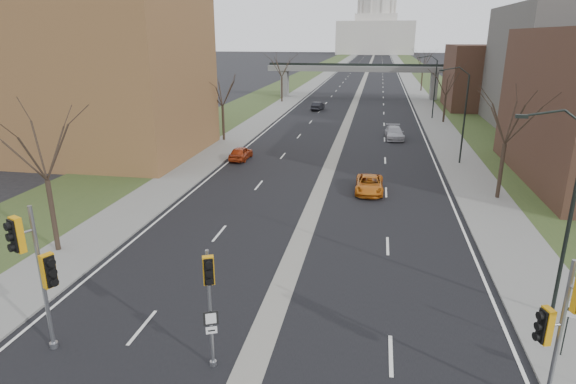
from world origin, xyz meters
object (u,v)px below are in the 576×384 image
(signal_pole_median, at_px, (209,291))
(car_right_near, at_px, (369,184))
(speed_limit_sign, at_px, (568,318))
(car_left_far, at_px, (318,106))
(car_right_mid, at_px, (394,133))
(signal_pole_left, at_px, (36,262))
(signal_pole_right, at_px, (562,320))
(car_left_near, at_px, (241,153))

(signal_pole_median, relative_size, car_right_near, 1.02)
(speed_limit_sign, relative_size, car_left_far, 0.57)
(car_right_near, distance_m, car_right_mid, 20.82)
(car_right_mid, bearing_deg, signal_pole_median, -103.71)
(speed_limit_sign, distance_m, car_right_mid, 39.87)
(signal_pole_median, relative_size, car_left_far, 1.16)
(signal_pole_left, relative_size, signal_pole_right, 1.10)
(signal_pole_right, bearing_deg, car_right_near, 86.85)
(signal_pole_right, bearing_deg, signal_pole_left, 161.72)
(signal_pole_median, relative_size, car_left_near, 1.19)
(speed_limit_sign, bearing_deg, signal_pole_median, -147.62)
(signal_pole_left, distance_m, signal_pole_right, 17.30)
(car_right_near, relative_size, car_right_mid, 0.91)
(signal_pole_median, xyz_separation_m, signal_pole_right, (10.94, -0.15, 0.26))
(signal_pole_right, height_order, car_left_near, signal_pole_right)
(signal_pole_right, bearing_deg, speed_limit_sign, 45.90)
(car_left_far, bearing_deg, car_left_near, 90.90)
(signal_pole_median, height_order, car_left_far, signal_pole_median)
(speed_limit_sign, relative_size, car_right_near, 0.50)
(signal_pole_right, distance_m, car_left_near, 35.28)
(signal_pole_left, xyz_separation_m, car_right_mid, (13.69, 42.69, -3.07))
(car_left_far, relative_size, car_right_near, 0.88)
(signal_pole_median, bearing_deg, car_right_mid, 56.64)
(speed_limit_sign, height_order, car_right_near, speed_limit_sign)
(signal_pole_median, bearing_deg, speed_limit_sign, -10.01)
(signal_pole_left, bearing_deg, car_right_mid, 96.70)
(signal_pole_median, distance_m, speed_limit_sign, 12.91)
(signal_pole_right, relative_size, car_right_mid, 1.08)
(car_left_near, relative_size, car_right_near, 0.86)
(signal_pole_right, height_order, car_right_mid, signal_pole_right)
(signal_pole_right, xyz_separation_m, car_left_near, (-18.38, 29.99, -2.80))
(signal_pole_median, height_order, car_left_near, signal_pole_median)
(car_right_near, bearing_deg, signal_pole_median, -103.59)
(signal_pole_right, xyz_separation_m, car_right_near, (-5.97, 22.00, -2.83))
(signal_pole_right, xyz_separation_m, car_left_far, (-15.12, 63.59, -2.81))
(speed_limit_sign, distance_m, car_left_near, 33.42)
(signal_pole_median, bearing_deg, car_right_near, 53.61)
(car_right_near, bearing_deg, speed_limit_sign, -69.10)
(signal_pole_right, xyz_separation_m, speed_limit_sign, (1.52, 3.16, -1.79))
(car_left_far, bearing_deg, speed_limit_sign, 111.84)
(signal_pole_left, xyz_separation_m, car_left_near, (-1.08, 30.00, -3.13))
(signal_pole_median, distance_m, car_right_mid, 43.23)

